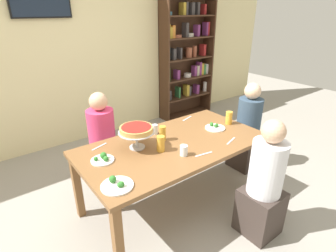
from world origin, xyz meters
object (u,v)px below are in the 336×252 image
Objects in this scene: dining_table at (174,150)px; salad_plate_spare at (117,185)px; deep_dish_pizza_stand at (136,131)px; diner_head_east at (247,133)px; cutlery_knife_near at (204,154)px; cutlery_fork_near at (231,141)px; cutlery_fork_far at (187,118)px; salad_plate_far_diner at (215,127)px; water_glass_clear_near at (155,129)px; beer_glass_amber_tall at (163,133)px; beer_glass_amber_spare at (161,144)px; cutlery_spare_fork at (99,147)px; diner_far_left at (103,147)px; bookshelf at (186,57)px; beer_glass_amber_short at (229,118)px; cutlery_knife_far at (141,133)px; diner_near_right at (264,188)px; water_glass_clear_far at (184,150)px; salad_plate_near_diner at (103,159)px.

salad_plate_spare reaches higher than dining_table.
salad_plate_spare is at bearing -135.36° from deep_dish_pizza_stand.
dining_table is 0.84m from salad_plate_spare.
dining_table is 1.63× the size of diner_head_east.
diner_head_east reaches higher than cutlery_knife_near.
cutlery_fork_far is at bearing 69.92° from cutlery_fork_near.
salad_plate_far_diner is (0.92, -0.14, -0.17)m from deep_dish_pizza_stand.
dining_table is 10.39× the size of cutlery_knife_near.
cutlery_knife_near is (0.11, -0.64, -0.05)m from water_glass_clear_near.
beer_glass_amber_spare is (-0.15, -0.17, 0.00)m from beer_glass_amber_tall.
cutlery_spare_fork is at bearing -10.52° from diner_head_east.
cutlery_spare_fork is (-0.20, -0.41, 0.25)m from diner_far_left.
cutlery_knife_near is 1.00m from cutlery_spare_fork.
diner_head_east is at bearing 65.38° from diner_far_left.
beer_glass_amber_tall is 0.84× the size of cutlery_spare_fork.
bookshelf reaches higher than cutlery_knife_near.
beer_glass_amber_short reaches higher than dining_table.
water_glass_clear_near is 0.56m from cutlery_fork_far.
cutlery_knife_far is at bearing 36.61° from diner_far_left.
beer_glass_amber_spare is (-0.60, 0.75, 0.32)m from diner_near_right.
beer_glass_amber_tall is 0.84× the size of cutlery_fork_far.
bookshelf is at bearing -108.09° from diner_head_east.
beer_glass_amber_tall is 0.65m from cutlery_fork_far.
salad_plate_far_diner is 0.83m from cutlery_knife_far.
cutlery_spare_fork is (-0.55, 0.61, -0.05)m from water_glass_clear_far.
beer_glass_amber_spare reaches higher than salad_plate_spare.
salad_plate_far_diner is (1.00, -0.78, 0.26)m from diner_far_left.
salad_plate_near_diner is 0.91m from cutlery_knife_near.
water_glass_clear_far is (-0.08, -0.24, 0.13)m from dining_table.
water_glass_clear_far is at bearing -55.41° from deep_dish_pizza_stand.
beer_glass_amber_short reaches higher than water_glass_clear_near.
salad_plate_near_diner is at bearing 159.01° from cutlery_knife_near.
deep_dish_pizza_stand is at bearing 38.32° from diner_near_right.
water_glass_clear_near is (-1.91, -1.72, -0.34)m from bookshelf.
cutlery_fork_far is at bearing 17.09° from deep_dish_pizza_stand.
cutlery_knife_far is (-0.11, 0.11, -0.05)m from water_glass_clear_near.
diner_far_left reaches higher than water_glass_clear_far.
cutlery_knife_far is (-0.72, 0.40, -0.01)m from salad_plate_far_diner.
diner_near_right is 6.39× the size of cutlery_spare_fork.
diner_near_right reaches higher than dining_table.
beer_glass_amber_spare is at bearing 22.86° from salad_plate_spare.
diner_near_right is (0.40, -0.79, -0.17)m from dining_table.
bookshelf is 2.59m from water_glass_clear_near.
bookshelf is at bearing 49.01° from water_glass_clear_far.
salad_plate_near_diner is 2.09× the size of water_glass_clear_far.
salad_plate_far_diner is 0.89× the size of salad_plate_spare.
diner_near_right is (-0.83, -0.82, 0.00)m from diner_head_east.
water_glass_clear_far is at bearing -164.79° from beer_glass_amber_short.
bookshelf is 8.92× the size of salad_plate_spare.
cutlery_knife_near is (-1.80, -2.35, -0.39)m from bookshelf.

